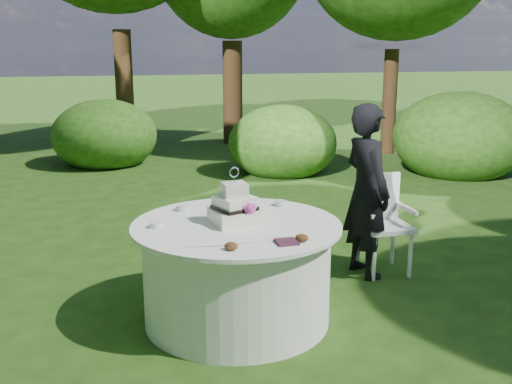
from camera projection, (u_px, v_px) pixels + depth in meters
ground at (237, 319)px, 4.61m from camera, size 80.00×80.00×0.00m
napkins at (286, 242)px, 3.98m from camera, size 0.14×0.14×0.02m
feather_plume at (221, 244)px, 3.96m from camera, size 0.48×0.07×0.01m
guest at (367, 191)px, 5.35m from camera, size 0.45×0.62×1.57m
table at (237, 272)px, 4.52m from camera, size 1.56×1.56×0.77m
cake at (235, 208)px, 4.41m from camera, size 0.37×0.37×0.43m
chair at (382, 216)px, 5.53m from camera, size 0.46×0.44×0.90m
votives at (209, 211)px, 4.67m from camera, size 1.15×0.52×0.04m
petal_cups at (267, 242)px, 3.93m from camera, size 0.59×0.13×0.05m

